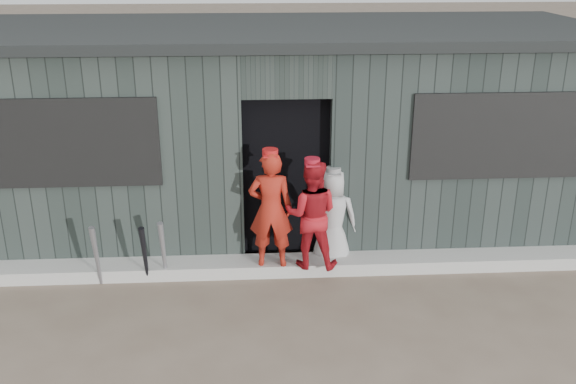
{
  "coord_description": "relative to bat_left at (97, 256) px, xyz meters",
  "views": [
    {
      "loc": [
        -0.39,
        -4.84,
        3.55
      ],
      "look_at": [
        0.0,
        1.8,
        1.0
      ],
      "focal_mm": 40.0,
      "sensor_mm": 36.0,
      "label": 1
    }
  ],
  "objects": [
    {
      "name": "bat_right",
      "position": [
        0.52,
        0.02,
        -0.01
      ],
      "size": [
        0.07,
        0.2,
        0.72
      ],
      "primitive_type": "cone",
      "rotation": [
        0.18,
        0.0,
        -0.03
      ],
      "color": "black",
      "rests_on": "ground"
    },
    {
      "name": "dugout",
      "position": [
        2.12,
        1.92,
        0.91
      ],
      "size": [
        8.3,
        3.3,
        2.62
      ],
      "color": "black",
      "rests_on": "ground"
    },
    {
      "name": "curb",
      "position": [
        2.12,
        0.23,
        -0.3
      ],
      "size": [
        8.0,
        0.36,
        0.15
      ],
      "primitive_type": "cube",
      "color": "#A8A7A2",
      "rests_on": "ground"
    },
    {
      "name": "player_grey_back",
      "position": [
        2.65,
        0.42,
        0.22
      ],
      "size": [
        0.63,
        0.46,
        1.19
      ],
      "primitive_type": "imported",
      "rotation": [
        0.0,
        0.0,
        2.99
      ],
      "color": "#A9A9A9",
      "rests_on": "ground"
    },
    {
      "name": "bat_left",
      "position": [
        0.0,
        0.0,
        0.0
      ],
      "size": [
        0.08,
        0.19,
        0.75
      ],
      "primitive_type": "cone",
      "rotation": [
        0.16,
        0.0,
        -0.05
      ],
      "color": "gray",
      "rests_on": "ground"
    },
    {
      "name": "ground",
      "position": [
        2.12,
        -1.59,
        -0.38
      ],
      "size": [
        80.0,
        80.0,
        0.0
      ],
      "primitive_type": "plane",
      "color": "brown",
      "rests_on": "ground"
    },
    {
      "name": "player_red_left",
      "position": [
        1.92,
        0.14,
        0.45
      ],
      "size": [
        0.51,
        0.36,
        1.35
      ],
      "primitive_type": "imported",
      "rotation": [
        0.0,
        0.0,
        3.07
      ],
      "color": "maroon",
      "rests_on": "curb"
    },
    {
      "name": "bat_mid",
      "position": [
        0.72,
        0.07,
        0.0
      ],
      "size": [
        0.08,
        0.21,
        0.76
      ],
      "primitive_type": "cone",
      "rotation": [
        0.18,
        0.0,
        -0.05
      ],
      "color": "gray",
      "rests_on": "ground"
    },
    {
      "name": "player_red_right",
      "position": [
        2.37,
        0.09,
        0.4
      ],
      "size": [
        0.68,
        0.57,
        1.25
      ],
      "primitive_type": "imported",
      "rotation": [
        0.0,
        0.0,
        2.97
      ],
      "color": "#A8141D",
      "rests_on": "curb"
    }
  ]
}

